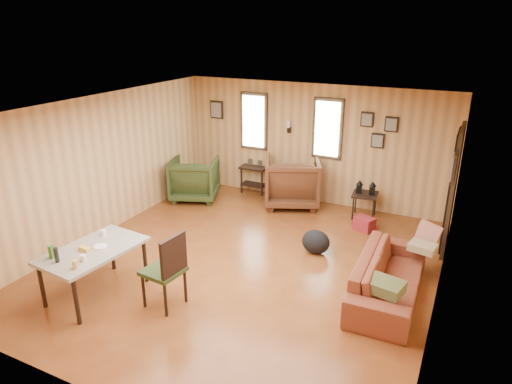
{
  "coord_description": "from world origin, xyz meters",
  "views": [
    {
      "loc": [
        2.88,
        -5.5,
        3.52
      ],
      "look_at": [
        0.0,
        0.4,
        1.05
      ],
      "focal_mm": 32.0,
      "sensor_mm": 36.0,
      "label": 1
    }
  ],
  "objects_px": {
    "end_table": "(255,173)",
    "recliner_green": "(194,177)",
    "side_table": "(365,193)",
    "dining_table": "(92,253)",
    "recliner_brown": "(292,179)",
    "sofa": "(389,270)"
  },
  "relations": [
    {
      "from": "side_table",
      "to": "dining_table",
      "type": "distance_m",
      "value": 4.97
    },
    {
      "from": "sofa",
      "to": "recliner_green",
      "type": "relative_size",
      "value": 2.11
    },
    {
      "from": "recliner_brown",
      "to": "end_table",
      "type": "relative_size",
      "value": 1.5
    },
    {
      "from": "recliner_brown",
      "to": "recliner_green",
      "type": "height_order",
      "value": "recliner_brown"
    },
    {
      "from": "recliner_brown",
      "to": "end_table",
      "type": "xyz_separation_m",
      "value": [
        -1.01,
        0.38,
        -0.14
      ]
    },
    {
      "from": "recliner_brown",
      "to": "end_table",
      "type": "height_order",
      "value": "recliner_brown"
    },
    {
      "from": "recliner_green",
      "to": "dining_table",
      "type": "relative_size",
      "value": 0.67
    },
    {
      "from": "end_table",
      "to": "side_table",
      "type": "xyz_separation_m",
      "value": [
        2.49,
        -0.38,
        0.1
      ]
    },
    {
      "from": "side_table",
      "to": "dining_table",
      "type": "relative_size",
      "value": 0.52
    },
    {
      "from": "sofa",
      "to": "recliner_brown",
      "type": "distance_m",
      "value": 3.47
    },
    {
      "from": "recliner_green",
      "to": "dining_table",
      "type": "xyz_separation_m",
      "value": [
        0.77,
        -3.63,
        0.15
      ]
    },
    {
      "from": "recliner_green",
      "to": "side_table",
      "type": "xyz_separation_m",
      "value": [
        3.43,
        0.58,
        0.03
      ]
    },
    {
      "from": "end_table",
      "to": "recliner_green",
      "type": "bearing_deg",
      "value": -134.58
    },
    {
      "from": "side_table",
      "to": "sofa",
      "type": "bearing_deg",
      "value": -69.67
    },
    {
      "from": "side_table",
      "to": "end_table",
      "type": "bearing_deg",
      "value": 171.38
    },
    {
      "from": "end_table",
      "to": "sofa",
      "type": "bearing_deg",
      "value": -40.17
    },
    {
      "from": "sofa",
      "to": "side_table",
      "type": "height_order",
      "value": "sofa"
    },
    {
      "from": "end_table",
      "to": "dining_table",
      "type": "bearing_deg",
      "value": -92.11
    },
    {
      "from": "dining_table",
      "to": "sofa",
      "type": "bearing_deg",
      "value": 31.09
    },
    {
      "from": "side_table",
      "to": "dining_table",
      "type": "height_order",
      "value": "dining_table"
    },
    {
      "from": "end_table",
      "to": "side_table",
      "type": "distance_m",
      "value": 2.52
    },
    {
      "from": "sofa",
      "to": "end_table",
      "type": "xyz_separation_m",
      "value": [
        -3.41,
        2.88,
        0.01
      ]
    }
  ]
}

